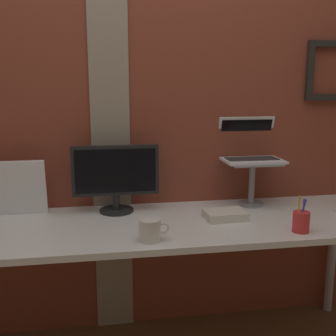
% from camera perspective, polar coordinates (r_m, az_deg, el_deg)
% --- Properties ---
extents(brick_wall_back, '(3.51, 0.16, 2.42)m').
position_cam_1_polar(brick_wall_back, '(2.32, -3.71, 6.86)').
color(brick_wall_back, brown).
rests_on(brick_wall_back, ground_plane).
extents(desk, '(2.21, 0.66, 0.73)m').
position_cam_1_polar(desk, '(2.08, 0.45, -9.12)').
color(desk, white).
rests_on(desk, ground_plane).
extents(monitor, '(0.45, 0.18, 0.36)m').
position_cam_1_polar(monitor, '(2.17, -7.22, -0.83)').
color(monitor, black).
rests_on(monitor, desk).
extents(laptop_stand, '(0.28, 0.22, 0.25)m').
position_cam_1_polar(laptop_stand, '(2.33, 11.49, -1.08)').
color(laptop_stand, gray).
rests_on(laptop_stand, desk).
extents(laptop, '(0.32, 0.27, 0.24)m').
position_cam_1_polar(laptop, '(2.37, 11.03, 2.80)').
color(laptop, white).
rests_on(laptop, laptop_stand).
extents(whiteboard_panel, '(0.32, 0.06, 0.29)m').
position_cam_1_polar(whiteboard_panel, '(2.25, -20.50, -2.62)').
color(whiteboard_panel, white).
rests_on(whiteboard_panel, desk).
extents(pen_cup, '(0.08, 0.08, 0.17)m').
position_cam_1_polar(pen_cup, '(2.00, 17.83, -7.01)').
color(pen_cup, red).
rests_on(pen_cup, desk).
extents(coffee_mug, '(0.13, 0.09, 0.10)m').
position_cam_1_polar(coffee_mug, '(1.81, -2.44, -8.52)').
color(coffee_mug, silver).
rests_on(coffee_mug, desk).
extents(paper_clutter_stack, '(0.21, 0.15, 0.04)m').
position_cam_1_polar(paper_clutter_stack, '(2.11, 7.88, -6.41)').
color(paper_clutter_stack, silver).
rests_on(paper_clutter_stack, desk).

